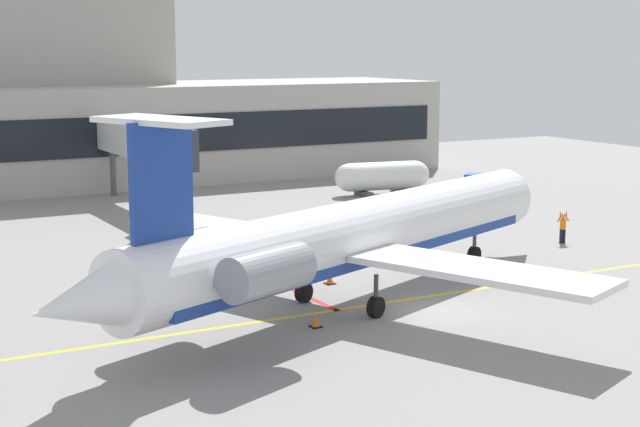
# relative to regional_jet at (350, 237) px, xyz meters

# --- Properties ---
(ground) EXTENTS (120.00, 120.00, 0.11)m
(ground) POSITION_rel_regional_jet_xyz_m (2.55, -2.67, -3.13)
(ground) COLOR gray
(terminal_building) EXTENTS (70.88, 14.88, 21.73)m
(terminal_building) POSITION_rel_regional_jet_xyz_m (-3.91, 45.03, 4.17)
(terminal_building) COLOR #ADA89E
(terminal_building) RESTS_ON ground
(jet_bridge_east) EXTENTS (2.40, 15.92, 6.00)m
(jet_bridge_east) POSITION_rel_regional_jet_xyz_m (0.49, 28.67, 1.54)
(jet_bridge_east) COLOR silver
(jet_bridge_east) RESTS_ON ground
(regional_jet) EXTENTS (31.54, 23.40, 8.85)m
(regional_jet) POSITION_rel_regional_jet_xyz_m (0.00, 0.00, 0.00)
(regional_jet) COLOR white
(regional_jet) RESTS_ON ground
(baggage_tug) EXTENTS (2.29, 3.60, 2.19)m
(baggage_tug) POSITION_rel_regional_jet_xyz_m (13.10, 13.92, -2.10)
(baggage_tug) COLOR #1E4CB2
(baggage_tug) RESTS_ON ground
(pushback_tractor) EXTENTS (3.68, 3.93, 2.15)m
(pushback_tractor) POSITION_rel_regional_jet_xyz_m (22.52, 18.90, -2.11)
(pushback_tractor) COLOR #1E4CB2
(pushback_tractor) RESTS_ON ground
(fuel_tank) EXTENTS (7.53, 3.05, 2.49)m
(fuel_tank) POSITION_rel_regional_jet_xyz_m (18.63, 26.52, -1.68)
(fuel_tank) COLOR white
(fuel_tank) RESTS_ON ground
(marshaller) EXTENTS (0.83, 0.34, 1.86)m
(marshaller) POSITION_rel_regional_jet_xyz_m (17.69, 5.82, -2.14)
(marshaller) COLOR #191E33
(marshaller) RESTS_ON ground
(safety_cone_alpha) EXTENTS (0.47, 0.47, 0.55)m
(safety_cone_alpha) POSITION_rel_regional_jet_xyz_m (-2.90, -2.15, -2.83)
(safety_cone_alpha) COLOR orange
(safety_cone_alpha) RESTS_ON ground
(safety_cone_bravo) EXTENTS (0.47, 0.47, 0.55)m
(safety_cone_bravo) POSITION_rel_regional_jet_xyz_m (1.17, 3.86, -2.83)
(safety_cone_bravo) COLOR orange
(safety_cone_bravo) RESTS_ON ground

